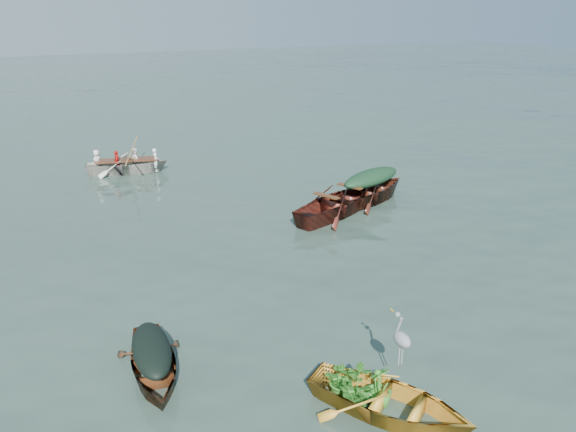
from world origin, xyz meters
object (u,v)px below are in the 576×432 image
object	(u,v)px
yellow_dinghy	(389,415)
green_tarp_boat	(370,202)
rowed_boat	(128,173)
heron	(401,348)
open_wooden_boat	(338,214)
dark_covered_boat	(154,375)

from	to	relation	value
yellow_dinghy	green_tarp_boat	bearing A→B (deg)	23.86
rowed_boat	yellow_dinghy	bearing A→B (deg)	-163.46
green_tarp_boat	heron	size ratio (longest dim) A/B	5.23
green_tarp_boat	heron	bearing A→B (deg)	129.22
yellow_dinghy	heron	xyz separation A→B (m)	(0.43, 0.35, 0.92)
open_wooden_boat	heron	xyz separation A→B (m)	(-3.50, -7.93, 0.92)
green_tarp_boat	open_wooden_boat	distance (m)	1.69
green_tarp_boat	dark_covered_boat	bearing A→B (deg)	105.58
green_tarp_boat	open_wooden_boat	size ratio (longest dim) A/B	0.94
rowed_boat	green_tarp_boat	bearing A→B (deg)	-123.89
yellow_dinghy	rowed_boat	distance (m)	15.87
yellow_dinghy	dark_covered_boat	world-z (taller)	yellow_dinghy
green_tarp_boat	heron	distance (m)	9.96
heron	rowed_boat	bearing A→B (deg)	61.46
yellow_dinghy	open_wooden_boat	xyz separation A→B (m)	(3.93, 8.29, 0.00)
dark_covered_boat	rowed_boat	size ratio (longest dim) A/B	0.75
open_wooden_boat	dark_covered_boat	bearing A→B (deg)	104.91
dark_covered_boat	open_wooden_boat	bearing A→B (deg)	44.81
heron	yellow_dinghy	bearing A→B (deg)	-174.81
heron	open_wooden_boat	bearing A→B (deg)	31.98
rowed_boat	heron	size ratio (longest dim) A/B	4.68
dark_covered_boat	heron	xyz separation A→B (m)	(3.59, -2.33, 0.92)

